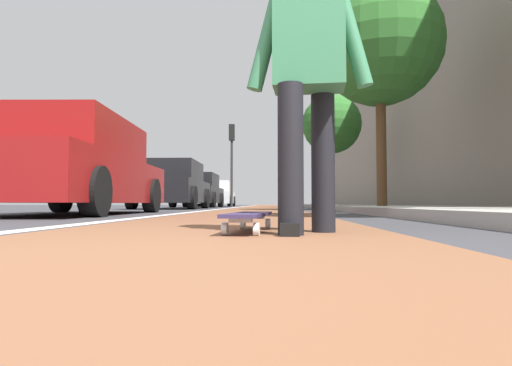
# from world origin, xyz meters

# --- Properties ---
(ground_plane) EXTENTS (80.00, 80.00, 0.00)m
(ground_plane) POSITION_xyz_m (10.00, 0.00, 0.00)
(ground_plane) COLOR #38383D
(bike_lane_paint) EXTENTS (56.00, 2.13, 0.00)m
(bike_lane_paint) POSITION_xyz_m (24.00, 0.00, 0.00)
(bike_lane_paint) COLOR brown
(bike_lane_paint) RESTS_ON ground
(lane_stripe_white) EXTENTS (52.00, 0.16, 0.01)m
(lane_stripe_white) POSITION_xyz_m (20.00, 1.22, 0.00)
(lane_stripe_white) COLOR silver
(lane_stripe_white) RESTS_ON ground
(sidewalk_curb) EXTENTS (52.00, 3.20, 0.12)m
(sidewalk_curb) POSITION_xyz_m (18.00, -3.36, 0.06)
(sidewalk_curb) COLOR #9E9B93
(sidewalk_curb) RESTS_ON ground
(building_facade) EXTENTS (40.00, 1.20, 8.65)m
(building_facade) POSITION_xyz_m (22.00, -6.40, 4.33)
(building_facade) COLOR gray
(building_facade) RESTS_ON ground
(skateboard) EXTENTS (0.85, 0.28, 0.11)m
(skateboard) POSITION_xyz_m (1.45, -0.21, 0.09)
(skateboard) COLOR white
(skateboard) RESTS_ON ground
(skater_person) EXTENTS (0.45, 0.72, 1.64)m
(skater_person) POSITION_xyz_m (1.30, -0.56, 0.94)
(skater_person) COLOR black
(skater_person) RESTS_ON ground
(parked_car_near) EXTENTS (4.61, 2.06, 1.48)m
(parked_car_near) POSITION_xyz_m (5.47, 2.76, 0.71)
(parked_car_near) COLOR maroon
(parked_car_near) RESTS_ON ground
(parked_car_mid) EXTENTS (4.04, 2.00, 1.50)m
(parked_car_mid) POSITION_xyz_m (12.36, 2.83, 0.73)
(parked_car_mid) COLOR black
(parked_car_mid) RESTS_ON ground
(parked_car_far) EXTENTS (4.08, 1.95, 1.49)m
(parked_car_far) POSITION_xyz_m (17.86, 2.93, 0.72)
(parked_car_far) COLOR black
(parked_car_far) RESTS_ON ground
(parked_car_end) EXTENTS (4.33, 1.97, 1.47)m
(parked_car_end) POSITION_xyz_m (24.00, 2.86, 0.70)
(parked_car_end) COLOR silver
(parked_car_end) RESTS_ON ground
(traffic_light) EXTENTS (0.33, 0.28, 4.09)m
(traffic_light) POSITION_xyz_m (19.88, 1.62, 2.84)
(traffic_light) COLOR #2D2D2D
(traffic_light) RESTS_ON ground
(street_tree_mid) EXTENTS (2.98, 2.98, 5.50)m
(street_tree_mid) POSITION_xyz_m (9.09, -2.96, 3.99)
(street_tree_mid) COLOR brown
(street_tree_mid) RESTS_ON ground
(street_tree_far) EXTENTS (2.56, 2.56, 4.90)m
(street_tree_far) POSITION_xyz_m (17.35, -2.96, 3.59)
(street_tree_far) COLOR brown
(street_tree_far) RESTS_ON ground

